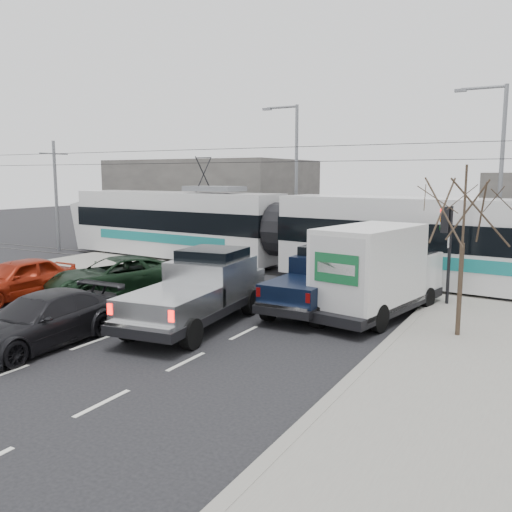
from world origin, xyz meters
The scene contains 16 objects.
ground centered at (0.00, 0.00, 0.00)m, with size 120.00×120.00×0.00m, color black.
sidewalk_right centered at (9.00, 0.00, 0.07)m, with size 6.00×60.00×0.15m, color gray.
rails centered at (0.00, 10.00, 0.01)m, with size 60.00×1.60×0.03m, color #33302D.
building_left centered at (-14.00, 22.00, 3.00)m, with size 14.00×10.00×6.00m, color slate.
bare_tree centered at (7.60, 2.50, 3.79)m, with size 2.40×2.40×5.00m.
traffic_signal centered at (6.47, 6.50, 2.74)m, with size 0.44×0.44×3.60m.
street_lamp_near centered at (7.31, 14.00, 5.11)m, with size 2.38×0.25×9.00m.
street_lamp_far centered at (-4.19, 16.00, 5.11)m, with size 2.38×0.25×9.00m.
catenary centered at (0.00, 10.00, 3.88)m, with size 60.00×0.20×7.00m.
tram centered at (-2.07, 10.30, 2.06)m, with size 28.57×5.49×5.80m.
silver_pickup centered at (-0.08, 0.29, 1.19)m, with size 2.94×6.77×2.39m.
box_truck centered at (4.70, 3.92, 1.57)m, with size 3.28×6.64×3.18m.
navy_pickup centered at (2.65, 3.73, 1.13)m, with size 2.21×5.47×2.29m.
green_car centered at (-5.67, 2.16, 0.77)m, with size 2.54×5.52×1.53m, color black.
red_car centered at (-8.44, -0.32, 0.81)m, with size 1.92×4.77×1.63m, color #9A210E.
dark_car centered at (-2.73, -3.90, 0.75)m, with size 2.09×5.15×1.49m, color black.
Camera 1 is at (9.94, -14.02, 4.84)m, focal length 38.00 mm.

